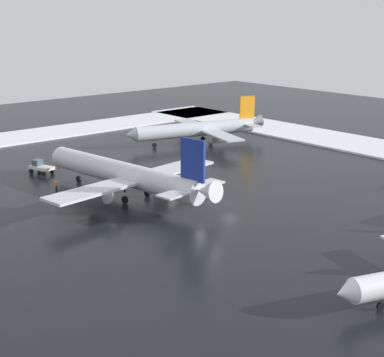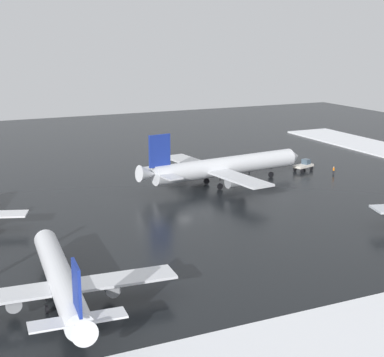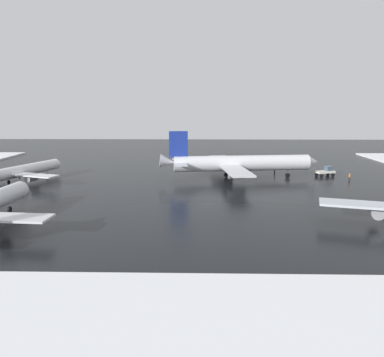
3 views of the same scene
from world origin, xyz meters
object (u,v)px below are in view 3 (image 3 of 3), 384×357
Objects in this scene: airplane_parked_portside at (238,163)px; ground_crew_near_tug at (275,170)px; airplane_distant_tail at (19,171)px; pushback_tug at (326,171)px; ground_crew_mid_apron at (350,177)px.

airplane_parked_portside is 22.32× the size of ground_crew_near_tug.
ground_crew_near_tug is (59.29, 12.78, -1.67)m from airplane_distant_tail.
airplane_distant_tail is 15.24× the size of ground_crew_near_tug.
ground_crew_near_tug is (-11.85, 3.19, -0.31)m from pushback_tug.
airplane_distant_tail reaches higher than pushback_tug.
ground_crew_near_tug is 1.00× the size of ground_crew_mid_apron.
pushback_tug is 12.28m from ground_crew_near_tug.
airplane_distant_tail is 60.68m from ground_crew_near_tug.
airplane_distant_tail is at bearing -117.21° from ground_crew_near_tug.
pushback_tug is 2.95× the size of ground_crew_mid_apron.
airplane_parked_portside reaches higher than pushback_tug.
airplane_parked_portside is 12.42m from ground_crew_near_tug.
ground_crew_near_tug and ground_crew_mid_apron have the same top height.
pushback_tug is 2.95× the size of ground_crew_near_tug.
airplane_distant_tail is at bearing 170.09° from pushback_tug.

